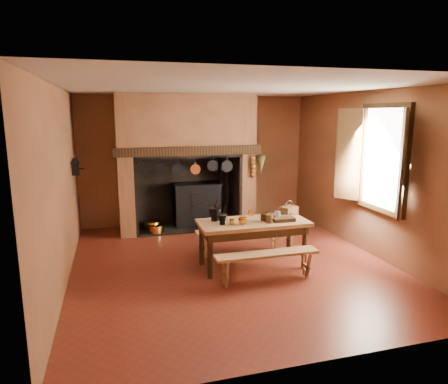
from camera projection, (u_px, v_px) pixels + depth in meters
name	position (u px, v px, depth m)	size (l,w,h in m)	color
floor	(231.00, 264.00, 6.52)	(5.50, 5.50, 0.00)	maroon
ceiling	(232.00, 87.00, 5.98)	(5.50, 5.50, 0.00)	silver
back_wall	(196.00, 160.00, 8.85)	(5.00, 0.02, 2.80)	#945D3B
wall_left	(61.00, 187.00, 5.59)	(0.02, 5.50, 2.80)	#945D3B
wall_right	(369.00, 173.00, 6.91)	(0.02, 5.50, 2.80)	#945D3B
wall_front	(317.00, 226.00, 3.65)	(5.00, 0.02, 2.80)	#945D3B
chimney_breast	(186.00, 143.00, 8.27)	(2.95, 0.96, 2.80)	#945D3B
iron_range	(197.00, 203.00, 8.73)	(1.12, 0.55, 1.60)	black
hearth_pans	(152.00, 227.00, 8.32)	(0.51, 0.62, 0.20)	gold
hanging_pans	(189.00, 168.00, 7.88)	(1.92, 0.29, 0.27)	black
onion_string	(253.00, 167.00, 8.22)	(0.12, 0.10, 0.46)	#AC6F1F
herb_bunch	(261.00, 164.00, 8.26)	(0.20, 0.20, 0.35)	#59642F
window	(378.00, 159.00, 6.44)	(0.39, 1.75, 1.76)	white
wall_coffee_mill	(75.00, 165.00, 7.05)	(0.23, 0.16, 0.31)	black
work_table	(253.00, 228.00, 6.32)	(1.73, 0.77, 0.75)	tan
bench_front	(267.00, 260.00, 5.80)	(1.55, 0.27, 0.44)	tan
bench_back	(241.00, 235.00, 6.97)	(1.57, 0.27, 0.44)	tan
mortar_large	(215.00, 213.00, 6.28)	(0.21, 0.21, 0.36)	black
mortar_small	(222.00, 219.00, 6.09)	(0.16, 0.16, 0.27)	black
coffee_grinder	(265.00, 217.00, 6.30)	(0.16, 0.14, 0.17)	#382611
brass_mug_a	(232.00, 222.00, 6.09)	(0.07, 0.07, 0.08)	gold
brass_mug_b	(251.00, 213.00, 6.59)	(0.09, 0.09, 0.10)	gold
mixing_bowl	(283.00, 215.00, 6.50)	(0.30, 0.30, 0.07)	beige
stoneware_crock	(269.00, 219.00, 6.18)	(0.11, 0.11, 0.13)	#54381F
glass_jar	(278.00, 216.00, 6.34)	(0.08, 0.08, 0.14)	beige
wicker_basket	(289.00, 210.00, 6.64)	(0.32, 0.28, 0.25)	#492715
wooden_tray	(283.00, 219.00, 6.31)	(0.35, 0.25, 0.06)	#382611
brass_cup	(243.00, 221.00, 6.10)	(0.13, 0.13, 0.11)	gold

